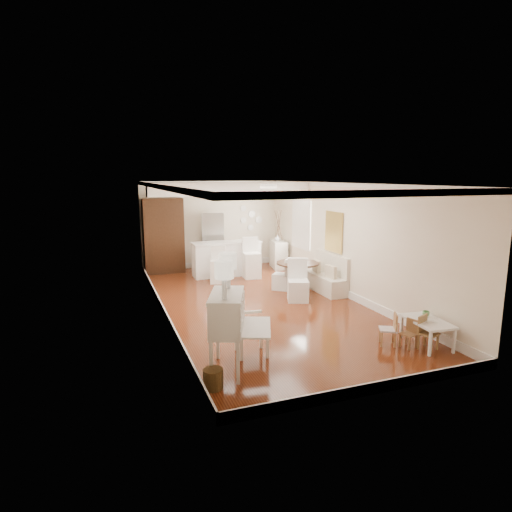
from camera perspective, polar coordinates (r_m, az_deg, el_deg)
room at (r=10.03m, az=0.08°, el=5.01°), size 9.00×9.04×2.82m
secretary_bureau at (r=6.63m, az=-3.89°, el=-10.14°), size 1.26×1.27×1.24m
gustavian_armchair at (r=7.25m, az=-0.60°, el=-9.35°), size 0.63×0.63×0.98m
wicker_basket at (r=6.32m, az=-5.74°, el=-15.97°), size 0.31×0.31×0.29m
kids_table at (r=8.26m, az=21.80°, el=-9.49°), size 0.65×0.98×0.47m
kids_chair_a at (r=8.05m, az=19.66°, el=-9.72°), size 0.30×0.30×0.51m
kids_chair_b at (r=8.04m, az=17.17°, el=-9.26°), size 0.39×0.39×0.59m
kids_chair_c at (r=8.06m, az=22.03°, el=-9.50°), size 0.38×0.38×0.60m
banquette at (r=11.25m, az=9.14°, el=-2.22°), size 0.52×1.60×0.98m
dining_table at (r=11.24m, az=5.56°, el=-2.73°), size 1.32×1.32×0.75m
slip_chair_near at (r=10.28m, az=5.64°, el=-3.26°), size 0.62×0.64×1.01m
slip_chair_far at (r=11.31m, az=3.41°, el=-2.39°), size 0.57×0.57×0.84m
breakfast_counter at (r=12.88m, az=-3.95°, el=-0.35°), size 2.05×0.65×1.03m
bar_stool_left at (r=12.01m, az=-5.09°, el=-1.17°), size 0.53×0.53×1.03m
bar_stool_right at (r=12.52m, az=-0.59°, el=-0.27°), size 0.51×0.51×1.19m
pantry_cabinet at (r=13.47m, az=-12.25°, el=2.66°), size 1.20×0.60×2.30m
fridge at (r=13.86m, az=-4.39°, el=2.05°), size 0.75×0.65×1.80m
sideboard at (r=13.97m, az=3.00°, el=0.23°), size 0.57×0.99×0.89m
pencil_cup at (r=8.38m, az=21.71°, el=-7.16°), size 0.14×0.14×0.10m
branch_vase at (r=13.87m, az=2.88°, el=2.42°), size 0.22×0.22×0.19m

